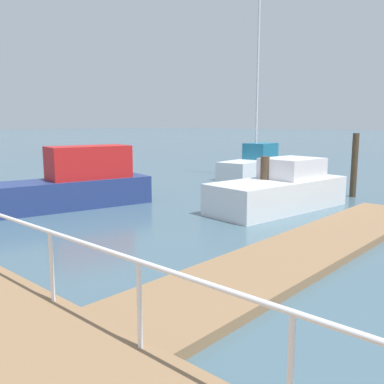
% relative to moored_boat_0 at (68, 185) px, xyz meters
% --- Properties ---
extents(floating_dock, '(12.38, 2.00, 0.18)m').
position_rel_moored_boat_0_xyz_m(floating_dock, '(0.84, -8.78, -0.72)').
color(floating_dock, '#93704C').
rests_on(floating_dock, ground_plane).
extents(boardwalk_railing, '(0.06, 31.13, 1.08)m').
position_rel_moored_boat_0_xyz_m(boardwalk_railing, '(-5.00, -7.71, 0.45)').
color(boardwalk_railing, white).
rests_on(boardwalk_railing, boardwalk).
extents(dock_piling_0, '(0.25, 0.25, 2.56)m').
position_rel_moored_boat_0_xyz_m(dock_piling_0, '(8.98, -6.59, 0.47)').
color(dock_piling_0, '#473826').
rests_on(dock_piling_0, ground_plane).
extents(dock_piling_3, '(0.31, 0.31, 1.83)m').
position_rel_moored_boat_0_xyz_m(dock_piling_3, '(4.49, -5.24, 0.10)').
color(dock_piling_3, '#473826').
rests_on(dock_piling_3, ground_plane).
extents(moored_boat_0, '(6.67, 3.13, 2.15)m').
position_rel_moored_boat_0_xyz_m(moored_boat_0, '(0.00, 0.00, 0.00)').
color(moored_boat_0, navy).
rests_on(moored_boat_0, ground_plane).
extents(moored_boat_3, '(5.58, 2.69, 1.75)m').
position_rel_moored_boat_0_xyz_m(moored_boat_3, '(4.82, -5.69, -0.15)').
color(moored_boat_3, white).
rests_on(moored_boat_3, ground_plane).
extents(moored_boat_5, '(5.50, 2.04, 9.90)m').
position_rel_moored_boat_0_xyz_m(moored_boat_5, '(11.69, -0.11, -0.09)').
color(moored_boat_5, white).
rests_on(moored_boat_5, ground_plane).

